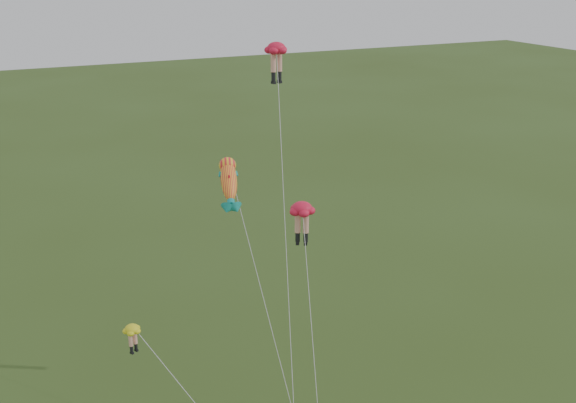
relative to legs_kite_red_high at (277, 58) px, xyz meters
name	(u,v)px	position (x,y,z in m)	size (l,w,h in m)	color
legs_kite_red_high	(277,58)	(0.00, 0.00, 0.00)	(5.51, 13.92, 20.73)	red
legs_kite_red_mid	(302,215)	(-0.05, -3.65, -8.36)	(4.23, 10.41, 12.19)	red
legs_kite_yellow	(142,342)	(-10.47, -8.00, -11.54)	(6.31, 6.59, 9.13)	yellow
fish_kite	(229,181)	(-5.17, -5.97, -4.91)	(2.64, 7.98, 16.15)	yellow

